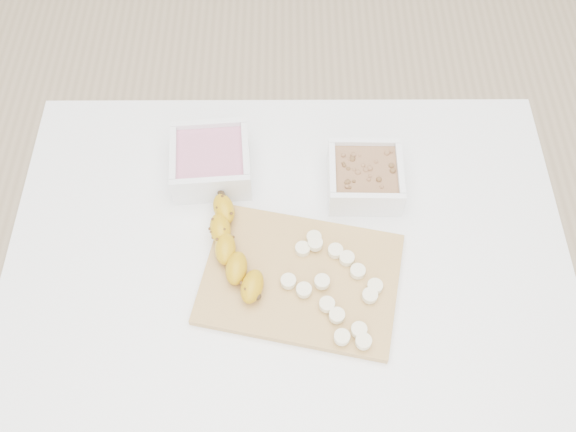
{
  "coord_description": "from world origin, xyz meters",
  "views": [
    {
      "loc": [
        -0.0,
        -0.55,
        1.75
      ],
      "look_at": [
        0.0,
        0.03,
        0.81
      ],
      "focal_mm": 40.0,
      "sensor_mm": 36.0,
      "label": 1
    }
  ],
  "objects_px": {
    "bowl_yogurt": "(211,161)",
    "banana": "(234,250)",
    "table": "(288,272)",
    "bowl_granola": "(365,177)",
    "cutting_board": "(301,279)"
  },
  "relations": [
    {
      "from": "bowl_granola",
      "to": "cutting_board",
      "type": "relative_size",
      "value": 0.41
    },
    {
      "from": "table",
      "to": "bowl_granola",
      "type": "xyz_separation_m",
      "value": [
        0.14,
        0.13,
        0.13
      ]
    },
    {
      "from": "table",
      "to": "banana",
      "type": "xyz_separation_m",
      "value": [
        -0.09,
        -0.02,
        0.13
      ]
    },
    {
      "from": "banana",
      "to": "bowl_granola",
      "type": "bearing_deg",
      "value": 25.09
    },
    {
      "from": "table",
      "to": "bowl_yogurt",
      "type": "relative_size",
      "value": 6.42
    },
    {
      "from": "bowl_yogurt",
      "to": "banana",
      "type": "height_order",
      "value": "bowl_yogurt"
    },
    {
      "from": "table",
      "to": "cutting_board",
      "type": "xyz_separation_m",
      "value": [
        0.02,
        -0.06,
        0.1
      ]
    },
    {
      "from": "bowl_yogurt",
      "to": "cutting_board",
      "type": "bearing_deg",
      "value": -54.57
    },
    {
      "from": "bowl_yogurt",
      "to": "banana",
      "type": "distance_m",
      "value": 0.2
    },
    {
      "from": "bowl_yogurt",
      "to": "cutting_board",
      "type": "relative_size",
      "value": 0.47
    },
    {
      "from": "table",
      "to": "bowl_yogurt",
      "type": "xyz_separation_m",
      "value": [
        -0.14,
        0.17,
        0.13
      ]
    },
    {
      "from": "bowl_yogurt",
      "to": "cutting_board",
      "type": "distance_m",
      "value": 0.29
    },
    {
      "from": "table",
      "to": "bowl_granola",
      "type": "height_order",
      "value": "bowl_granola"
    },
    {
      "from": "table",
      "to": "banana",
      "type": "relative_size",
      "value": 4.68
    },
    {
      "from": "table",
      "to": "cutting_board",
      "type": "height_order",
      "value": "cutting_board"
    }
  ]
}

